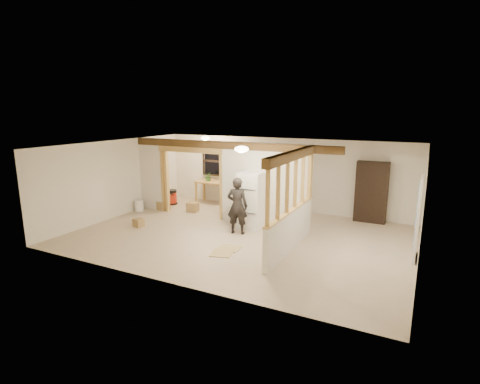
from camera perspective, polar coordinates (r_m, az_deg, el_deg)
The scene contains 30 objects.
floor at distance 10.52m, azimuth -0.02°, elevation -6.70°, with size 9.00×6.50×0.01m, color #BEAA8D.
ceiling at distance 9.99m, azimuth -0.02°, elevation 7.01°, with size 9.00×6.50×0.01m, color white.
wall_back at distance 13.11m, azimuth 6.39°, elevation 2.72°, with size 9.00×0.01×2.50m, color silver.
wall_front at distance 7.52m, azimuth -11.27°, elevation -4.79°, with size 9.00×0.01×2.50m, color silver.
wall_left at distance 12.81m, azimuth -18.31°, elevation 1.94°, with size 0.01×6.50×2.50m, color silver.
wall_right at distance 9.15m, azimuth 26.08°, elevation -2.74°, with size 0.01×6.50×2.50m, color silver.
partition_left_stub at distance 13.38m, azimuth -13.33°, elevation 2.66°, with size 0.90×0.12×2.50m, color silver.
partition_center at distance 11.17m, azimuth 3.67°, elevation 1.07°, with size 2.80×0.12×2.50m, color silver.
doorway_frame at distance 12.42m, azimuth -7.44°, elevation 1.45°, with size 2.46×0.14×2.20m, color tan.
header_beam_back at distance 11.52m, azimuth -1.79°, elevation 7.13°, with size 7.00×0.18×0.22m, color brown.
header_beam_right at distance 9.02m, azimuth 7.98°, elevation 5.54°, with size 0.18×3.30×0.22m, color brown.
pony_wall at distance 9.42m, azimuth 7.64°, elevation -5.89°, with size 0.12×3.20×1.00m, color silver.
stud_partition at distance 9.13m, azimuth 7.85°, elevation 1.05°, with size 0.14×3.20×1.32m, color tan.
window_back at distance 14.10m, azimuth -3.68°, elevation 4.69°, with size 1.12×0.10×1.10m, color black.
french_door at distance 9.60m, azimuth 25.51°, elevation -3.57°, with size 0.12×0.86×2.00m, color white.
ceiling_dome_main at distance 9.41m, azimuth 0.25°, elevation 6.55°, with size 0.36×0.36×0.16m, color #FFEABF.
ceiling_dome_util at distance 13.21m, azimuth -5.28°, elevation 8.20°, with size 0.32×0.32×0.14m, color #FFEABF.
hanging_bulb at distance 12.38m, azimuth -4.99°, elevation 6.53°, with size 0.07×0.07×0.07m, color #FFD88C.
refrigerator at distance 10.99m, azimuth 1.74°, elevation -1.28°, with size 0.69×0.67×1.68m, color white.
woman at distance 10.48m, azimuth -0.41°, elevation -2.12°, with size 0.59×0.39×1.62m, color black.
work_table at distance 13.99m, azimuth -3.97°, elevation -0.08°, with size 1.34×0.67×0.84m, color tan.
potted_plant at distance 13.98m, azimuth -4.82°, elevation 2.39°, with size 0.31×0.27×0.35m, color #31632C.
shop_vac at distance 14.11m, azimuth -10.38°, elevation -0.75°, with size 0.42×0.42×0.55m, color #A6220F.
bookshelf at distance 12.24m, azimuth 19.38°, elevation -0.02°, with size 0.95×0.32×1.90m, color black.
bucket at distance 13.45m, azimuth -15.14°, elevation -1.99°, with size 0.30×0.30×0.39m, color white.
box_util_a at distance 13.02m, azimuth -7.23°, elevation -2.28°, with size 0.37×0.32×0.32m, color #A0804D.
box_util_b at distance 13.43m, azimuth -11.65°, elevation -2.02°, with size 0.33×0.33×0.31m, color #A0804D.
box_front at distance 11.69m, azimuth -15.22°, elevation -4.54°, with size 0.30×0.24×0.24m, color #A0804D.
floor_panel_near at distance 9.27m, azimuth -2.81°, elevation -9.32°, with size 0.51×0.51×0.02m, color tan.
floor_panel_far at distance 9.60m, azimuth -1.70°, elevation -8.54°, with size 0.55×0.44×0.02m, color tan.
Camera 1 is at (4.47, -8.88, 3.44)m, focal length 28.00 mm.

